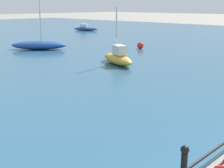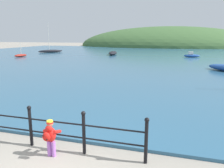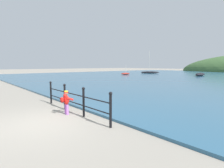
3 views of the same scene
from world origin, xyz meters
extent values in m
cube|color=#2D5B7A|center=(0.00, 32.00, 0.05)|extent=(80.00, 60.00, 0.10)
ellipsoid|color=#3D6033|center=(0.00, 69.06, 0.00)|extent=(57.06, 31.38, 12.46)
cylinder|color=black|center=(-1.28, 1.50, 0.55)|extent=(0.09, 0.09, 1.10)
sphere|color=black|center=(-1.28, 1.50, 1.15)|extent=(0.12, 0.12, 0.12)
cylinder|color=black|center=(0.38, 1.50, 0.55)|extent=(0.09, 0.09, 1.10)
sphere|color=black|center=(0.38, 1.50, 1.15)|extent=(0.12, 0.12, 0.12)
cylinder|color=black|center=(2.04, 1.50, 0.55)|extent=(0.09, 0.09, 1.10)
sphere|color=black|center=(2.04, 1.50, 1.15)|extent=(0.12, 0.12, 0.12)
cylinder|color=black|center=(-0.45, 1.50, 0.82)|extent=(4.97, 0.04, 0.04)
cylinder|color=black|center=(-0.45, 1.50, 0.45)|extent=(4.97, 0.04, 0.04)
cylinder|color=#AD66C6|center=(-0.47, 1.14, 0.21)|extent=(0.11, 0.11, 0.42)
cylinder|color=#AD66C6|center=(-0.34, 1.14, 0.21)|extent=(0.11, 0.11, 0.42)
ellipsoid|color=red|center=(-0.40, 1.14, 0.62)|extent=(0.30, 0.22, 0.40)
ellipsoid|color=red|center=(-0.40, 1.08, 0.80)|extent=(0.20, 0.12, 0.18)
cylinder|color=red|center=(-0.55, 1.23, 0.67)|extent=(0.09, 0.31, 0.19)
cylinder|color=red|center=(-0.26, 1.23, 0.67)|extent=(0.09, 0.31, 0.19)
sphere|color=#A37556|center=(-0.40, 1.14, 0.92)|extent=(0.17, 0.17, 0.17)
cylinder|color=red|center=(-0.40, 1.14, 0.94)|extent=(0.17, 0.17, 0.04)
cylinder|color=yellow|center=(-0.40, 1.14, 0.98)|extent=(0.16, 0.16, 0.04)
ellipsoid|color=red|center=(-0.40, 0.95, 0.64)|extent=(0.22, 0.13, 0.24)
sphere|color=black|center=(-0.45, 0.88, 0.70)|extent=(0.04, 0.04, 0.04)
sphere|color=black|center=(-0.35, 0.88, 0.59)|extent=(0.04, 0.04, 0.04)
ellipsoid|color=black|center=(-20.57, 34.07, 0.35)|extent=(4.42, 4.33, 0.50)
cylinder|color=beige|center=(-20.74, 33.91, 3.13)|extent=(0.07, 0.07, 5.05)
ellipsoid|color=#1E4793|center=(4.99, 30.88, 0.32)|extent=(2.42, 1.10, 0.43)
cube|color=silver|center=(4.81, 30.84, 0.73)|extent=(0.71, 0.49, 0.39)
ellipsoid|color=black|center=(-7.47, 31.93, 0.40)|extent=(1.82, 4.26, 0.59)
ellipsoid|color=maroon|center=(-19.87, 24.53, 0.30)|extent=(1.25, 2.20, 0.40)
cylinder|color=beige|center=(-19.84, 24.63, 1.33)|extent=(0.07, 0.07, 1.67)
camera|label=1|loc=(-4.72, -0.44, 3.03)|focal=50.00mm
camera|label=2|loc=(2.60, -3.48, 3.11)|focal=35.00mm
camera|label=3|loc=(6.30, -2.17, 2.06)|focal=28.00mm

